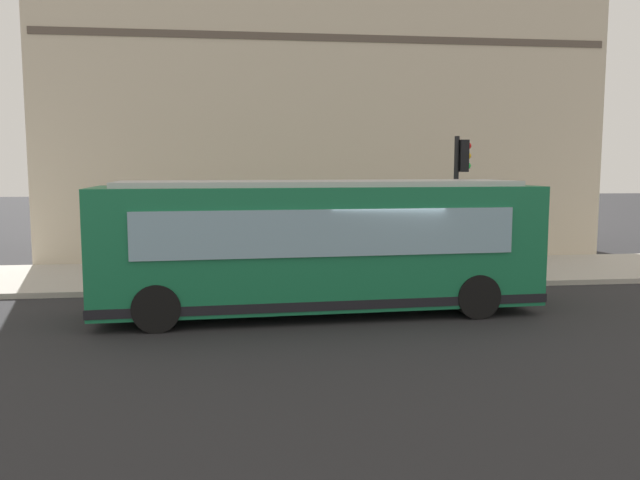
{
  "coord_description": "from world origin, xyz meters",
  "views": [
    {
      "loc": [
        -14.55,
        3.21,
        3.41
      ],
      "look_at": [
        2.54,
        1.01,
        1.42
      ],
      "focal_mm": 36.25,
      "sensor_mm": 36.0,
      "label": 1
    }
  ],
  "objects_px": {
    "city_bus_nearside": "(319,247)",
    "pedestrian_near_hydrant": "(181,246)",
    "newspaper_vending_box": "(265,264)",
    "fire_hydrant": "(420,249)",
    "pedestrian_walking_along_curb": "(511,242)",
    "pedestrian_near_building_entrance": "(309,244)",
    "traffic_light_near_corner": "(460,180)"
  },
  "relations": [
    {
      "from": "pedestrian_near_building_entrance",
      "to": "pedestrian_walking_along_curb",
      "type": "distance_m",
      "value": 6.36
    },
    {
      "from": "city_bus_nearside",
      "to": "pedestrian_near_hydrant",
      "type": "distance_m",
      "value": 5.29
    },
    {
      "from": "traffic_light_near_corner",
      "to": "newspaper_vending_box",
      "type": "height_order",
      "value": "traffic_light_near_corner"
    },
    {
      "from": "pedestrian_near_building_entrance",
      "to": "pedestrian_near_hydrant",
      "type": "relative_size",
      "value": 0.92
    },
    {
      "from": "pedestrian_walking_along_curb",
      "to": "newspaper_vending_box",
      "type": "xyz_separation_m",
      "value": [
        -0.86,
        7.73,
        -0.43
      ]
    },
    {
      "from": "pedestrian_near_building_entrance",
      "to": "newspaper_vending_box",
      "type": "distance_m",
      "value": 1.85
    },
    {
      "from": "newspaper_vending_box",
      "to": "fire_hydrant",
      "type": "bearing_deg",
      "value": -58.94
    },
    {
      "from": "pedestrian_near_hydrant",
      "to": "newspaper_vending_box",
      "type": "height_order",
      "value": "pedestrian_near_hydrant"
    },
    {
      "from": "pedestrian_near_building_entrance",
      "to": "pedestrian_near_hydrant",
      "type": "height_order",
      "value": "pedestrian_near_hydrant"
    },
    {
      "from": "fire_hydrant",
      "to": "newspaper_vending_box",
      "type": "bearing_deg",
      "value": 121.06
    },
    {
      "from": "fire_hydrant",
      "to": "pedestrian_near_hydrant",
      "type": "distance_m",
      "value": 8.48
    },
    {
      "from": "pedestrian_walking_along_curb",
      "to": "traffic_light_near_corner",
      "type": "bearing_deg",
      "value": 124.02
    },
    {
      "from": "pedestrian_near_building_entrance",
      "to": "pedestrian_near_hydrant",
      "type": "bearing_deg",
      "value": 102.94
    },
    {
      "from": "fire_hydrant",
      "to": "newspaper_vending_box",
      "type": "relative_size",
      "value": 0.82
    },
    {
      "from": "fire_hydrant",
      "to": "pedestrian_near_hydrant",
      "type": "xyz_separation_m",
      "value": [
        -3.02,
        7.89,
        0.61
      ]
    },
    {
      "from": "city_bus_nearside",
      "to": "newspaper_vending_box",
      "type": "height_order",
      "value": "city_bus_nearside"
    },
    {
      "from": "city_bus_nearside",
      "to": "pedestrian_near_hydrant",
      "type": "height_order",
      "value": "city_bus_nearside"
    },
    {
      "from": "fire_hydrant",
      "to": "pedestrian_near_building_entrance",
      "type": "bearing_deg",
      "value": 117.61
    },
    {
      "from": "traffic_light_near_corner",
      "to": "city_bus_nearside",
      "type": "bearing_deg",
      "value": 124.51
    },
    {
      "from": "city_bus_nearside",
      "to": "traffic_light_near_corner",
      "type": "relative_size",
      "value": 2.48
    },
    {
      "from": "newspaper_vending_box",
      "to": "city_bus_nearside",
      "type": "bearing_deg",
      "value": -163.8
    },
    {
      "from": "city_bus_nearside",
      "to": "pedestrian_walking_along_curb",
      "type": "height_order",
      "value": "city_bus_nearside"
    },
    {
      "from": "fire_hydrant",
      "to": "newspaper_vending_box",
      "type": "xyz_separation_m",
      "value": [
        -3.31,
        5.5,
        0.09
      ]
    },
    {
      "from": "pedestrian_near_hydrant",
      "to": "newspaper_vending_box",
      "type": "relative_size",
      "value": 1.88
    },
    {
      "from": "traffic_light_near_corner",
      "to": "pedestrian_near_hydrant",
      "type": "distance_m",
      "value": 8.17
    },
    {
      "from": "fire_hydrant",
      "to": "newspaper_vending_box",
      "type": "distance_m",
      "value": 6.42
    },
    {
      "from": "fire_hydrant",
      "to": "pedestrian_near_hydrant",
      "type": "height_order",
      "value": "pedestrian_near_hydrant"
    },
    {
      "from": "traffic_light_near_corner",
      "to": "fire_hydrant",
      "type": "distance_m",
      "value": 4.67
    },
    {
      "from": "city_bus_nearside",
      "to": "pedestrian_near_hydrant",
      "type": "relative_size",
      "value": 6.0
    },
    {
      "from": "pedestrian_walking_along_curb",
      "to": "pedestrian_near_hydrant",
      "type": "xyz_separation_m",
      "value": [
        -0.57,
        10.12,
        0.09
      ]
    },
    {
      "from": "pedestrian_walking_along_curb",
      "to": "pedestrian_near_hydrant",
      "type": "height_order",
      "value": "pedestrian_near_hydrant"
    },
    {
      "from": "fire_hydrant",
      "to": "pedestrian_near_hydrant",
      "type": "bearing_deg",
      "value": 110.96
    }
  ]
}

